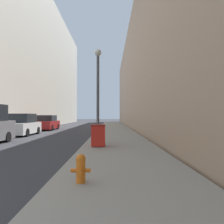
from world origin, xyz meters
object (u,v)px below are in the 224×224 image
(parked_sedan_far, at_px, (47,123))
(trash_bin, at_px, (98,135))
(lamppost, at_px, (98,89))
(fire_hydrant, at_px, (81,168))
(parked_sedan_near, at_px, (22,125))

(parked_sedan_far, bearing_deg, trash_bin, -65.07)
(lamppost, relative_size, parked_sedan_far, 1.25)
(fire_hydrant, distance_m, parked_sedan_far, 21.19)
(trash_bin, height_order, parked_sedan_near, parked_sedan_near)
(fire_hydrant, distance_m, parked_sedan_near, 14.88)
(lamppost, xyz_separation_m, parked_sedan_far, (-6.51, 11.85, -2.50))
(fire_hydrant, relative_size, lamppost, 0.12)
(fire_hydrant, bearing_deg, lamppost, 90.78)
(fire_hydrant, xyz_separation_m, parked_sedan_near, (-6.71, 13.28, 0.34))
(parked_sedan_far, bearing_deg, lamppost, -61.21)
(fire_hydrant, relative_size, parked_sedan_far, 0.14)
(fire_hydrant, xyz_separation_m, parked_sedan_far, (-6.62, 20.13, 0.30))
(trash_bin, relative_size, parked_sedan_far, 0.24)
(lamppost, bearing_deg, fire_hydrant, -89.22)
(fire_hydrant, relative_size, parked_sedan_near, 0.15)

